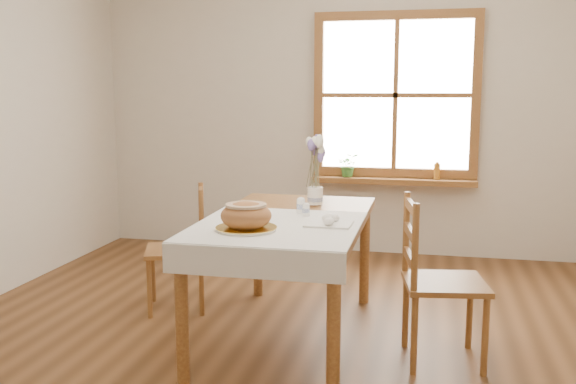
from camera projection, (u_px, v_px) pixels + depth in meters
name	position (u px, v px, depth m)	size (l,w,h in m)	color
ground	(277.00, 356.00, 3.66)	(5.00, 5.00, 0.00)	brown
room_walls	(276.00, 50.00, 3.39)	(4.60, 5.10, 2.65)	beige
window	(396.00, 95.00, 5.70)	(1.46, 0.08, 1.46)	#9D6930
window_sill	(393.00, 181.00, 5.76)	(1.46, 0.20, 0.05)	#9D6930
dining_table	(288.00, 231.00, 3.84)	(0.90, 1.60, 0.75)	#9D6930
table_linen	(276.00, 226.00, 3.54)	(0.91, 0.99, 0.01)	white
chair_left	(176.00, 248.00, 4.39)	(0.40, 0.42, 0.85)	#9D6930
chair_right	(445.00, 281.00, 3.53)	(0.43, 0.45, 0.93)	#9D6930
bread_plate	(246.00, 229.00, 3.42)	(0.32, 0.32, 0.02)	white
bread_loaf	(246.00, 213.00, 3.41)	(0.27, 0.27, 0.15)	#AA6E3C
egg_napkin	(329.00, 224.00, 3.55)	(0.25, 0.21, 0.01)	white
eggs	(329.00, 219.00, 3.55)	(0.19, 0.17, 0.04)	white
salt_shaker	(301.00, 205.00, 3.88)	(0.05, 0.05, 0.10)	white
pepper_shaker	(306.00, 209.00, 3.80)	(0.04, 0.04, 0.08)	white
flower_vase	(315.00, 197.00, 4.19)	(0.10, 0.10, 0.11)	white
lavender_bouquet	(315.00, 163.00, 4.16)	(0.18, 0.18, 0.33)	#715CA3
potted_plant	(348.00, 168.00, 5.83)	(0.19, 0.21, 0.17)	#3C7D32
amber_bottle	(437.00, 171.00, 5.66)	(0.05, 0.05, 0.16)	#B67121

